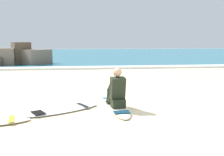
# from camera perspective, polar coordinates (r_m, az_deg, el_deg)

# --- Properties ---
(ground_plane) EXTENTS (80.00, 80.00, 0.00)m
(ground_plane) POSITION_cam_1_polar(r_m,az_deg,el_deg) (6.05, 2.49, -7.75)
(ground_plane) COLOR beige
(sea) EXTENTS (80.00, 28.00, 0.10)m
(sea) POSITION_cam_1_polar(r_m,az_deg,el_deg) (28.74, -4.61, 5.27)
(sea) COLOR teal
(sea) RESTS_ON ground
(breaking_foam) EXTENTS (80.00, 0.90, 0.11)m
(breaking_foam) POSITION_cam_1_polar(r_m,az_deg,el_deg) (15.09, -2.93, 2.31)
(breaking_foam) COLOR white
(breaking_foam) RESTS_ON ground
(surfboard_main) EXTENTS (0.68, 2.49, 0.08)m
(surfboard_main) POSITION_cam_1_polar(r_m,az_deg,el_deg) (6.63, 0.69, -5.95)
(surfboard_main) COLOR #EFE5C6
(surfboard_main) RESTS_ON ground
(surfer_seated) EXTENTS (0.45, 0.74, 0.95)m
(surfer_seated) POSITION_cam_1_polar(r_m,az_deg,el_deg) (6.30, 1.03, -3.00)
(surfer_seated) COLOR black
(surfer_seated) RESTS_ON surfboard_main
(surfboard_spare_near) EXTENTS (1.90, 1.40, 0.08)m
(surfboard_spare_near) POSITION_cam_1_polar(r_m,az_deg,el_deg) (6.31, -10.77, -6.88)
(surfboard_spare_near) COLOR silver
(surfboard_spare_near) RESTS_ON ground
(rock_outcrop_distant) EXTENTS (4.61, 2.70, 1.50)m
(rock_outcrop_distant) POSITION_cam_1_polar(r_m,az_deg,el_deg) (17.87, -20.50, 4.40)
(rock_outcrop_distant) COLOR #756656
(rock_outcrop_distant) RESTS_ON ground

